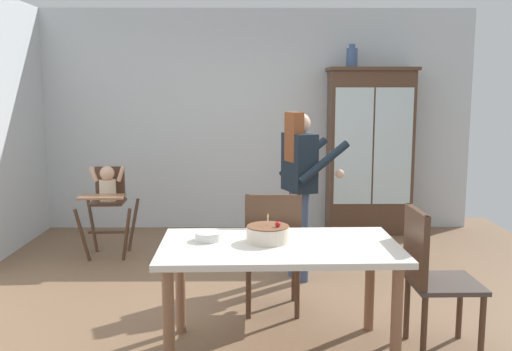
# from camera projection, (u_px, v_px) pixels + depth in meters

# --- Properties ---
(ground_plane) EXTENTS (6.24, 6.24, 0.00)m
(ground_plane) POSITION_uv_depth(u_px,v_px,m) (258.00, 303.00, 4.62)
(ground_plane) COLOR brown
(wall_back) EXTENTS (5.32, 0.06, 2.70)m
(wall_back) POSITION_uv_depth(u_px,v_px,m) (255.00, 120.00, 7.02)
(wall_back) COLOR silver
(wall_back) RESTS_ON ground_plane
(china_cabinet) EXTENTS (1.04, 0.48, 1.99)m
(china_cabinet) POSITION_uv_depth(u_px,v_px,m) (369.00, 151.00, 6.82)
(china_cabinet) COLOR #4C3323
(china_cabinet) RESTS_ON ground_plane
(ceramic_vase) EXTENTS (0.13, 0.13, 0.27)m
(ceramic_vase) POSITION_uv_depth(u_px,v_px,m) (352.00, 57.00, 6.66)
(ceramic_vase) COLOR #3D567F
(ceramic_vase) RESTS_ON china_cabinet
(high_chair_with_toddler) EXTENTS (0.60, 0.70, 0.95)m
(high_chair_with_toddler) POSITION_uv_depth(u_px,v_px,m) (108.00, 194.00, 5.86)
(high_chair_with_toddler) COLOR #4C3323
(high_chair_with_toddler) RESTS_ON ground_plane
(adult_person) EXTENTS (0.63, 0.62, 1.53)m
(adult_person) POSITION_uv_depth(u_px,v_px,m) (300.00, 175.00, 5.09)
(adult_person) COLOR #3D4C6B
(adult_person) RESTS_ON ground_plane
(dining_table) EXTENTS (1.56, 0.91, 0.74)m
(dining_table) POSITION_uv_depth(u_px,v_px,m) (279.00, 258.00, 3.66)
(dining_table) COLOR silver
(dining_table) RESTS_ON ground_plane
(birthday_cake) EXTENTS (0.28, 0.28, 0.19)m
(birthday_cake) POSITION_uv_depth(u_px,v_px,m) (268.00, 234.00, 3.69)
(birthday_cake) COLOR beige
(birthday_cake) RESTS_ON dining_table
(serving_bowl) EXTENTS (0.18, 0.18, 0.05)m
(serving_bowl) POSITION_uv_depth(u_px,v_px,m) (209.00, 236.00, 3.73)
(serving_bowl) COLOR silver
(serving_bowl) RESTS_ON dining_table
(dining_chair_far_side) EXTENTS (0.44, 0.44, 0.96)m
(dining_chair_far_side) POSITION_uv_depth(u_px,v_px,m) (273.00, 244.00, 4.32)
(dining_chair_far_side) COLOR #4C3323
(dining_chair_far_side) RESTS_ON ground_plane
(dining_chair_right_end) EXTENTS (0.45, 0.45, 0.96)m
(dining_chair_right_end) POSITION_uv_depth(u_px,v_px,m) (430.00, 270.00, 3.70)
(dining_chair_right_end) COLOR #4C3323
(dining_chair_right_end) RESTS_ON ground_plane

